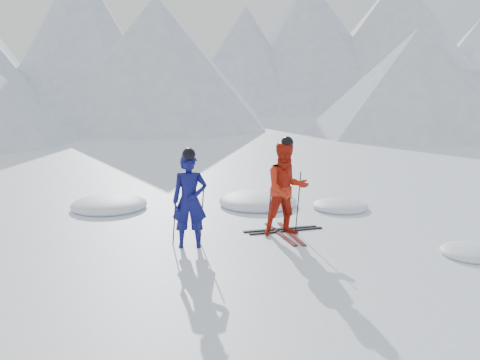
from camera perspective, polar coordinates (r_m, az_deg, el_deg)
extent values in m
plane|color=white|center=(11.23, 7.36, -5.84)|extent=(160.00, 160.00, 0.00)
cone|color=#B2BCD1|center=(51.79, -17.36, 14.88)|extent=(23.96, 23.96, 14.35)
cone|color=#B2BCD1|center=(61.78, -9.45, 13.39)|extent=(17.69, 17.69, 11.93)
cone|color=#B2BCD1|center=(54.45, 0.65, 13.31)|extent=(19.63, 19.63, 10.85)
cone|color=#B2BCD1|center=(58.60, 7.55, 14.67)|extent=(23.31, 23.31, 14.15)
cone|color=#B2BCD1|center=(60.46, 17.19, 14.52)|extent=(28.94, 28.94, 14.88)
cone|color=#B2BCD1|center=(33.78, 19.16, 10.43)|extent=(14.00, 14.00, 6.50)
cone|color=#B2BCD1|center=(36.45, -9.25, 12.85)|extent=(16.00, 16.00, 9.00)
imported|color=#0D0F52|center=(10.00, -5.67, -2.35)|extent=(0.70, 0.48, 1.87)
imported|color=red|center=(10.78, 5.23, -0.99)|extent=(1.07, 0.89, 2.01)
cylinder|color=black|center=(10.22, -7.34, -3.90)|extent=(0.12, 0.09, 1.25)
cylinder|color=black|center=(10.33, -4.28, -3.68)|extent=(0.12, 0.07, 1.25)
cylinder|color=black|center=(11.03, 3.40, -2.47)|extent=(0.13, 0.10, 1.34)
cylinder|color=black|center=(11.06, 6.55, -2.49)|extent=(0.13, 0.09, 1.34)
cube|color=black|center=(11.00, 4.52, -6.06)|extent=(0.39, 1.69, 0.03)
cube|color=black|center=(11.05, 5.75, -6.00)|extent=(0.27, 1.70, 0.03)
cube|color=black|center=(11.36, 4.56, -5.51)|extent=(1.70, 0.32, 0.03)
cube|color=black|center=(11.24, 5.21, -5.70)|extent=(1.69, 0.38, 0.03)
ellipsoid|color=white|center=(13.64, -14.46, -3.08)|extent=(1.95, 1.95, 0.43)
ellipsoid|color=white|center=(13.42, 11.18, -3.17)|extent=(1.44, 1.44, 0.32)
ellipsoid|color=white|center=(13.58, 2.02, -2.79)|extent=(2.08, 2.08, 0.46)
ellipsoid|color=white|center=(10.68, 24.56, -7.68)|extent=(1.15, 1.15, 0.25)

